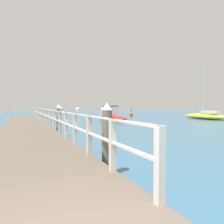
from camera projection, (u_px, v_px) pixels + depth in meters
The scene contains 9 objects.
pier_deck at pixel (27, 130), 13.67m from camera, with size 2.84×26.67×0.52m, color brown.
pier_railing at pixel (47, 115), 14.19m from camera, with size 0.12×25.19×1.09m.
dock_piling_near at pixel (107, 139), 5.46m from camera, with size 0.29×0.29×1.96m.
dock_piling_far at pixel (59, 120), 12.23m from camera, with size 0.29×0.29×1.96m.
seagull_foreground at pixel (77, 110), 6.79m from camera, with size 0.18×0.48×0.21m.
seagull_background at pixel (61, 109), 9.33m from camera, with size 0.33×0.40×0.21m.
boat_0 at pixel (205, 116), 28.05m from camera, with size 2.24×7.05×7.65m.
boat_2 at pixel (111, 116), 25.13m from camera, with size 2.97×5.49×1.88m.
channel_buoy at pixel (131, 114), 35.72m from camera, with size 0.70×0.70×1.40m.
Camera 1 is at (-0.40, -1.44, 1.88)m, focal length 32.57 mm.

